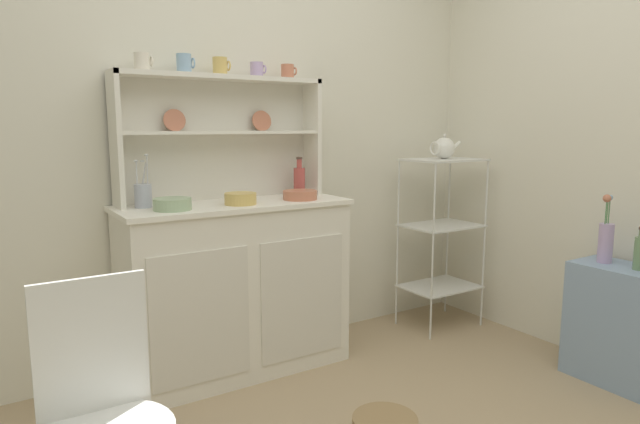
% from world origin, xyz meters
% --- Properties ---
extents(wall_back, '(3.84, 0.05, 2.50)m').
position_xyz_m(wall_back, '(0.00, 1.62, 1.25)').
color(wall_back, silver).
rests_on(wall_back, ground).
extents(hutch_cabinet, '(1.16, 0.45, 0.88)m').
position_xyz_m(hutch_cabinet, '(-0.10, 1.37, 0.45)').
color(hutch_cabinet, white).
rests_on(hutch_cabinet, ground).
extents(hutch_shelf_unit, '(1.08, 0.18, 0.63)m').
position_xyz_m(hutch_shelf_unit, '(-0.10, 1.53, 1.26)').
color(hutch_shelf_unit, silver).
rests_on(hutch_shelf_unit, hutch_cabinet).
extents(bakers_rack, '(0.46, 0.33, 1.06)m').
position_xyz_m(bakers_rack, '(1.26, 1.28, 0.66)').
color(bakers_rack, silver).
rests_on(bakers_rack, ground).
extents(side_shelf_blue, '(0.28, 0.48, 0.59)m').
position_xyz_m(side_shelf_blue, '(1.44, 0.22, 0.29)').
color(side_shelf_blue, '#849EBC').
rests_on(side_shelf_blue, ground).
extents(wire_chair, '(0.36, 0.36, 0.85)m').
position_xyz_m(wire_chair, '(-0.95, 0.35, 0.52)').
color(wire_chair, white).
rests_on(wire_chair, ground).
extents(cup_cream_0, '(0.08, 0.07, 0.08)m').
position_xyz_m(cup_cream_0, '(-0.49, 1.49, 1.56)').
color(cup_cream_0, silver).
rests_on(cup_cream_0, hutch_shelf_unit).
extents(cup_sky_1, '(0.08, 0.07, 0.09)m').
position_xyz_m(cup_sky_1, '(-0.29, 1.49, 1.56)').
color(cup_sky_1, '#8EB2D1').
rests_on(cup_sky_1, hutch_shelf_unit).
extents(cup_gold_2, '(0.09, 0.07, 0.09)m').
position_xyz_m(cup_gold_2, '(-0.11, 1.49, 1.56)').
color(cup_gold_2, '#DBB760').
rests_on(cup_gold_2, hutch_shelf_unit).
extents(cup_lilac_3, '(0.08, 0.07, 0.08)m').
position_xyz_m(cup_lilac_3, '(0.10, 1.49, 1.55)').
color(cup_lilac_3, '#B79ECC').
rests_on(cup_lilac_3, hutch_shelf_unit).
extents(cup_terracotta_4, '(0.08, 0.07, 0.08)m').
position_xyz_m(cup_terracotta_4, '(0.28, 1.49, 1.55)').
color(cup_terracotta_4, '#C67556').
rests_on(cup_terracotta_4, hutch_shelf_unit).
extents(bowl_mixing_large, '(0.17, 0.17, 0.05)m').
position_xyz_m(bowl_mixing_large, '(-0.44, 1.29, 0.91)').
color(bowl_mixing_large, '#9EB78E').
rests_on(bowl_mixing_large, hutch_cabinet).
extents(bowl_floral_medium, '(0.16, 0.16, 0.06)m').
position_xyz_m(bowl_floral_medium, '(-0.10, 1.29, 0.91)').
color(bowl_floral_medium, '#DBB760').
rests_on(bowl_floral_medium, hutch_cabinet).
extents(bowl_cream_small, '(0.18, 0.18, 0.05)m').
position_xyz_m(bowl_cream_small, '(0.24, 1.29, 0.91)').
color(bowl_cream_small, '#C67556').
rests_on(bowl_cream_small, hutch_cabinet).
extents(jam_bottle, '(0.06, 0.06, 0.21)m').
position_xyz_m(jam_bottle, '(0.33, 1.45, 0.97)').
color(jam_bottle, '#B74C47').
rests_on(jam_bottle, hutch_cabinet).
extents(utensil_jar, '(0.08, 0.08, 0.25)m').
position_xyz_m(utensil_jar, '(-0.53, 1.45, 0.94)').
color(utensil_jar, '#B2B7C6').
rests_on(utensil_jar, hutch_cabinet).
extents(porcelain_teapot, '(0.22, 0.13, 0.15)m').
position_xyz_m(porcelain_teapot, '(1.26, 1.28, 1.13)').
color(porcelain_teapot, white).
rests_on(porcelain_teapot, bakers_rack).
extents(flower_vase, '(0.07, 0.07, 0.34)m').
position_xyz_m(flower_vase, '(1.44, 0.34, 0.71)').
color(flower_vase, '#B79ECC').
rests_on(flower_vase, side_shelf_blue).
extents(oil_bottle, '(0.05, 0.05, 0.21)m').
position_xyz_m(oil_bottle, '(1.44, 0.17, 0.67)').
color(oil_bottle, '#6B8C60').
rests_on(oil_bottle, side_shelf_blue).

